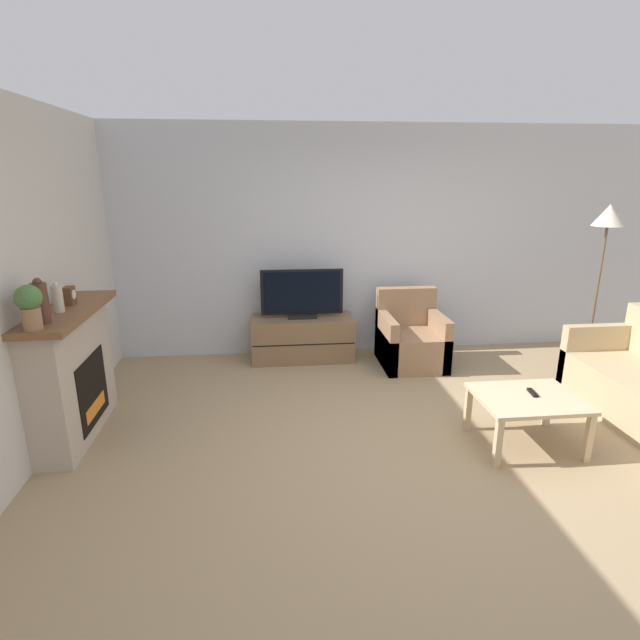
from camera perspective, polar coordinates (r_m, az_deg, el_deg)
ground_plane at (r=4.21m, az=11.15°, el=-14.45°), size 24.00×24.00×0.00m
wall_back at (r=6.07m, az=5.03°, el=8.87°), size 12.00×0.06×2.70m
fireplace at (r=4.61m, az=-26.49°, el=-5.37°), size 0.41×1.30×1.11m
mantel_vase_left at (r=4.07m, az=-29.33°, el=1.80°), size 0.11×0.11×0.33m
mantel_vase_centre_left at (r=4.34m, az=-27.80°, el=2.24°), size 0.08×0.08×0.24m
mantel_clock at (r=4.55m, az=-26.73°, el=2.49°), size 0.08×0.11×0.15m
potted_plant at (r=3.92m, az=-30.27°, el=1.57°), size 0.18×0.18×0.32m
tv_stand at (r=5.93m, az=-2.02°, el=-2.11°), size 1.20×0.47×0.52m
tv at (r=5.78m, az=-2.07°, el=2.83°), size 0.95×0.18×0.57m
armchair at (r=5.87m, az=10.33°, el=-2.34°), size 0.70×0.76×0.85m
coffee_table at (r=4.38m, az=22.61°, el=-8.77°), size 0.80×0.66×0.43m
remote at (r=4.42m, az=23.12°, el=-7.64°), size 0.06×0.15×0.02m
floor_lamp at (r=6.00m, az=29.95°, el=8.99°), size 0.32×0.32×1.84m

